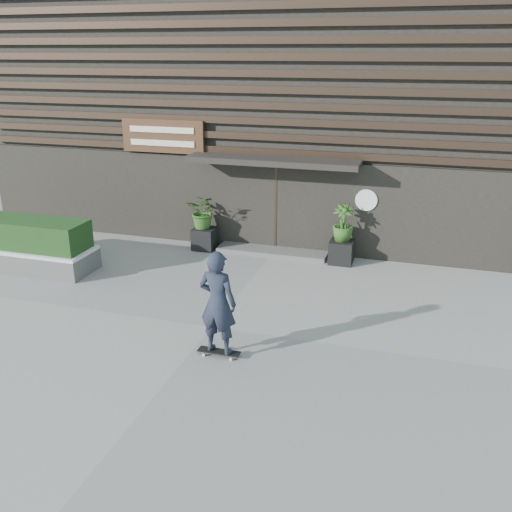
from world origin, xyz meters
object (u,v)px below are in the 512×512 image
(planter_pot_left, at_px, (205,239))
(planter_pot_right, at_px, (341,252))
(skateboarder, at_px, (218,303))
(raised_bed, at_px, (28,258))

(planter_pot_left, height_order, planter_pot_right, same)
(skateboarder, bearing_deg, raised_bed, 155.94)
(planter_pot_left, distance_m, skateboarder, 5.99)
(planter_pot_left, bearing_deg, skateboarder, -65.76)
(planter_pot_left, relative_size, skateboarder, 0.30)
(planter_pot_left, xyz_separation_m, raised_bed, (-3.76, -2.65, -0.05))
(planter_pot_left, bearing_deg, planter_pot_right, 0.00)
(planter_pot_left, distance_m, raised_bed, 4.60)
(planter_pot_right, relative_size, skateboarder, 0.30)
(planter_pot_right, height_order, raised_bed, planter_pot_right)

